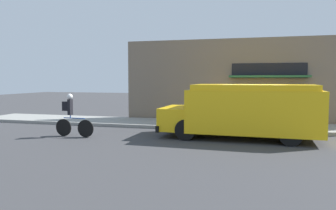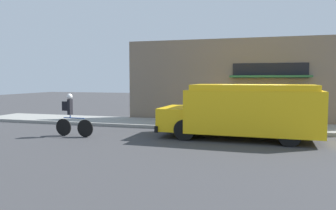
# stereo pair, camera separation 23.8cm
# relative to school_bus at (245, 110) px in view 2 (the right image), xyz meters

# --- Properties ---
(ground_plane) EXTENTS (70.00, 70.00, 0.00)m
(ground_plane) POSITION_rel_school_bus_xyz_m (0.25, 1.38, -1.07)
(ground_plane) COLOR #38383A
(sidewalk) EXTENTS (28.00, 2.68, 0.15)m
(sidewalk) POSITION_rel_school_bus_xyz_m (0.25, 2.72, -0.99)
(sidewalk) COLOR gray
(sidewalk) RESTS_ON ground_plane
(storefront) EXTENTS (13.25, 0.96, 4.24)m
(storefront) POSITION_rel_school_bus_xyz_m (0.28, 4.25, 1.07)
(storefront) COLOR #756656
(storefront) RESTS_ON ground_plane
(school_bus) EXTENTS (5.87, 2.84, 2.02)m
(school_bus) POSITION_rel_school_bus_xyz_m (0.00, 0.00, 0.00)
(school_bus) COLOR yellow
(school_bus) RESTS_ON ground_plane
(cyclist) EXTENTS (1.65, 0.21, 1.66)m
(cyclist) POSITION_rel_school_bus_xyz_m (-6.49, -1.34, -0.27)
(cyclist) COLOR black
(cyclist) RESTS_ON ground_plane
(trash_bin) EXTENTS (0.48, 0.48, 0.90)m
(trash_bin) POSITION_rel_school_bus_xyz_m (1.77, 3.57, -0.47)
(trash_bin) COLOR #2D5138
(trash_bin) RESTS_ON sidewalk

